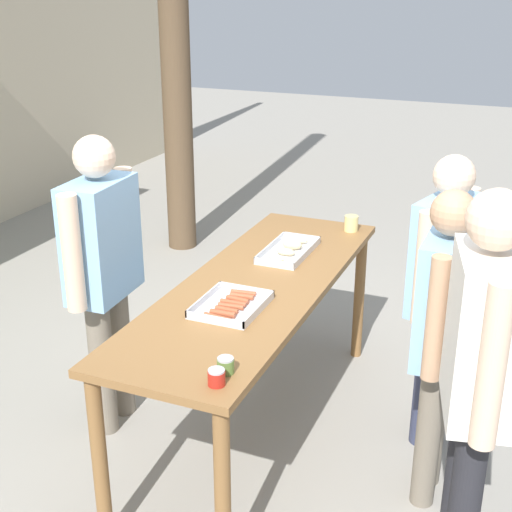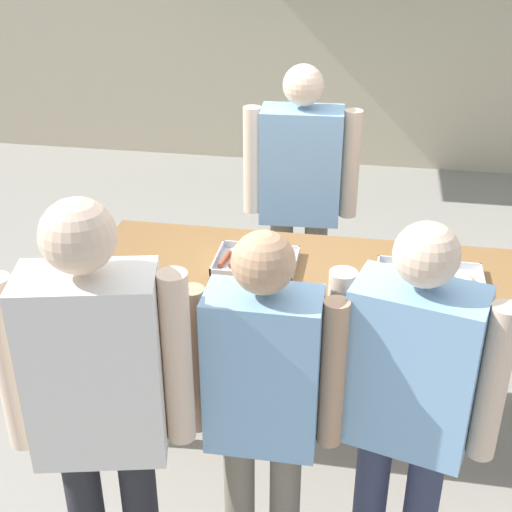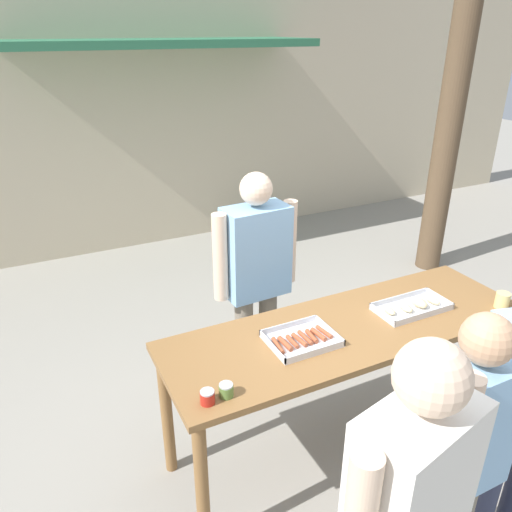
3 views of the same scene
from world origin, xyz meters
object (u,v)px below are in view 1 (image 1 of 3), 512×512
beer_cup (351,223)px  person_customer_with_cup (444,279)px  condiment_jar_ketchup (226,365)px  person_customer_waiting_in_line (442,324)px  condiment_jar_mustard (216,377)px  person_server_behind_table (103,262)px  food_tray_sausages (231,306)px  food_tray_buns (289,250)px  person_customer_holding_hotdog (479,366)px

beer_cup → person_customer_with_cup: bearing=-133.3°
condiment_jar_ketchup → person_customer_waiting_in_line: size_ratio=0.04×
condiment_jar_mustard → beer_cup: 2.00m
person_server_behind_table → person_customer_waiting_in_line: 1.80m
food_tray_sausages → food_tray_buns: 0.81m
beer_cup → food_tray_sausages: bearing=170.3°
food_tray_buns → person_customer_with_cup: 0.92m
condiment_jar_ketchup → person_customer_with_cup: size_ratio=0.04×
condiment_jar_mustard → beer_cup: bearing=0.2°
food_tray_buns → person_customer_with_cup: bearing=-97.5°
condiment_jar_ketchup → person_server_behind_table: (0.68, 1.05, 0.04)m
food_tray_buns → beer_cup: bearing=-23.6°
condiment_jar_ketchup → person_customer_waiting_in_line: person_customer_waiting_in_line is taller
condiment_jar_ketchup → person_customer_with_cup: bearing=-28.4°
food_tray_sausages → food_tray_buns: food_tray_buns is taller
condiment_jar_mustard → person_server_behind_table: person_server_behind_table is taller
food_tray_buns → beer_cup: beer_cup is taller
condiment_jar_mustard → person_server_behind_table: bearing=53.7°
person_customer_holding_hotdog → person_server_behind_table: bearing=-114.8°
food_tray_sausages → condiment_jar_ketchup: bearing=-157.6°
person_server_behind_table → person_customer_holding_hotdog: 2.06m
food_tray_sausages → beer_cup: (1.34, -0.23, 0.04)m
beer_cup → person_customer_holding_hotdog: 1.92m
condiment_jar_mustard → person_customer_with_cup: (1.35, -0.67, 0.00)m
person_customer_waiting_in_line → food_tray_buns: bearing=-122.4°
condiment_jar_mustard → person_customer_holding_hotdog: (0.34, -0.96, 0.08)m
person_customer_holding_hotdog → condiment_jar_mustard: bearing=-83.0°
person_customer_holding_hotdog → condiment_jar_ketchup: bearing=-88.5°
condiment_jar_ketchup → food_tray_sausages: bearing=22.4°
food_tray_buns → person_customer_waiting_in_line: bearing=-122.2°
condiment_jar_ketchup → food_tray_buns: bearing=9.5°
food_tray_buns → condiment_jar_ketchup: condiment_jar_ketchup is taller
condiment_jar_mustard → person_customer_with_cup: 1.51m
food_tray_buns → person_customer_holding_hotdog: size_ratio=0.27×
person_server_behind_table → person_customer_waiting_in_line: (0.08, -1.80, -0.06)m
condiment_jar_mustard → person_customer_waiting_in_line: bearing=-41.2°
food_tray_buns → condiment_jar_mustard: (-1.47, -0.24, 0.01)m
person_customer_holding_hotdog → person_customer_with_cup: person_customer_holding_hotdog is taller
condiment_jar_mustard → person_customer_with_cup: bearing=-26.4°
person_customer_waiting_in_line → person_customer_with_cup: bearing=-171.8°
condiment_jar_ketchup → person_server_behind_table: size_ratio=0.04×
person_customer_with_cup → food_tray_sausages: bearing=-38.0°
food_tray_sausages → person_customer_with_cup: size_ratio=0.24×
beer_cup → person_customer_waiting_in_line: person_customer_waiting_in_line is taller
food_tray_sausages → condiment_jar_mustard: size_ratio=5.39×
beer_cup → person_server_behind_table: size_ratio=0.06×
person_customer_with_cup → person_customer_waiting_in_line: person_customer_with_cup is taller
food_tray_buns → person_customer_waiting_in_line: person_customer_waiting_in_line is taller
person_server_behind_table → person_customer_holding_hotdog: (-0.43, -2.01, 0.04)m
condiment_jar_ketchup → person_customer_with_cup: person_customer_with_cup is taller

